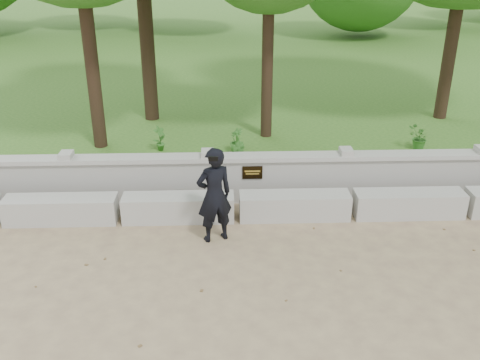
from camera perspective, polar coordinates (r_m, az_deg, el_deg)
The scene contains 9 objects.
ground at distance 7.70m, azimuth 0.09°, elevation -10.82°, with size 80.00×80.00×0.00m, color tan.
lawn at distance 20.75m, azimuth -1.41°, elevation 12.27°, with size 40.00×22.00×0.25m, color #2D5A1B.
concrete_bench at distance 9.21m, azimuth -0.36°, elevation -2.87°, with size 11.90×0.45×0.45m.
parapet_wall at distance 9.74m, azimuth -0.49°, elevation 0.26°, with size 12.50×0.35×0.90m.
man_main at distance 8.34m, azimuth -2.76°, elevation -1.62°, with size 0.67×0.63×1.58m.
shrub_a at distance 11.64m, azimuth -8.55°, elevation 4.42°, with size 0.29×0.20×0.56m, color #346C25.
shrub_b at distance 10.59m, azimuth -0.19°, elevation 2.60°, with size 0.30×0.24×0.54m, color #346C25.
shrub_c at distance 12.23m, azimuth 18.56°, elevation 4.27°, with size 0.46×0.40×0.51m, color #346C25.
shrub_d at distance 11.39m, azimuth -0.35°, elevation 4.21°, with size 0.30×0.27×0.54m, color #346C25.
Camera 1 is at (-0.24, -6.30, 4.42)m, focal length 40.00 mm.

